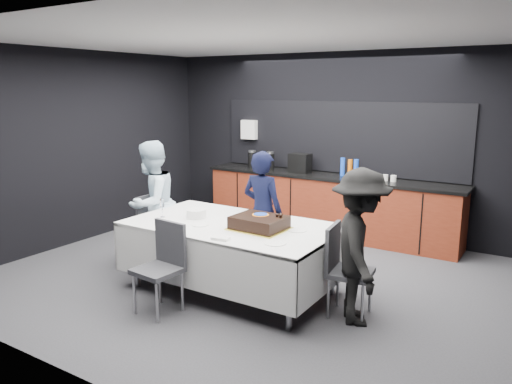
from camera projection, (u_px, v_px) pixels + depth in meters
ground at (252, 278)px, 6.02m from camera, size 6.00×6.00×0.00m
room_shell at (251, 124)px, 5.64m from camera, size 6.04×5.04×2.82m
kitchenette at (328, 200)px, 7.76m from camera, size 4.10×0.64×2.05m
party_table at (232, 236)px, 5.56m from camera, size 2.32×1.32×0.78m
cake_assembly at (259, 223)px, 5.30m from camera, size 0.59×0.49×0.18m
plate_stack at (196, 214)px, 5.77m from camera, size 0.23×0.23×0.10m
loose_plate_near at (200, 225)px, 5.47m from camera, size 0.19×0.19×0.01m
loose_plate_right_a at (297, 230)px, 5.27m from camera, size 0.21×0.21×0.01m
loose_plate_right_b at (275, 243)px, 4.83m from camera, size 0.22×0.22×0.01m
loose_plate_far at (259, 214)px, 5.91m from camera, size 0.19×0.19×0.01m
fork_pile at (221, 238)px, 4.95m from camera, size 0.19×0.14×0.03m
champagne_flute at (162, 204)px, 5.78m from camera, size 0.06×0.06×0.22m
chair_left at (143, 223)px, 6.47m from camera, size 0.42×0.42×0.92m
chair_right at (343, 264)px, 4.98m from camera, size 0.47×0.47×0.92m
chair_near at (163, 261)px, 5.07m from camera, size 0.46×0.46×0.92m
person_center at (263, 212)px, 6.15m from camera, size 0.57×0.39×1.51m
person_left at (152, 203)px, 6.41m from camera, size 0.70×0.85×1.60m
person_right at (360, 247)px, 4.78m from camera, size 0.97×1.14×1.53m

